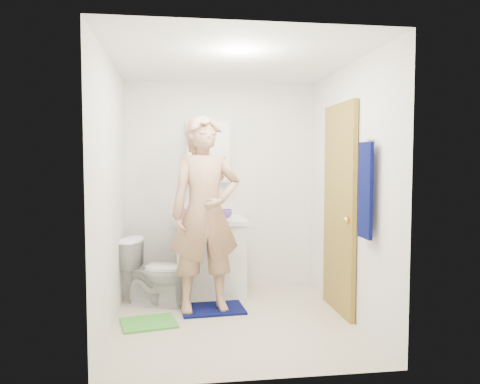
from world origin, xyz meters
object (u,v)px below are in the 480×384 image
(toilet, at_px, (156,271))
(toothbrush_cup, at_px, (227,213))
(vanity_cabinet, at_px, (210,259))
(man, at_px, (205,214))
(soap_dispenser, at_px, (183,212))
(towel, at_px, (366,190))
(medicine_cabinet, at_px, (208,152))

(toilet, bearing_deg, toothbrush_cup, -46.79)
(vanity_cabinet, xyz_separation_m, man, (-0.09, -0.61, 0.58))
(vanity_cabinet, bearing_deg, man, -98.56)
(soap_dispenser, bearing_deg, towel, -44.59)
(medicine_cabinet, bearing_deg, toothbrush_cup, -32.16)
(soap_dispenser, bearing_deg, toothbrush_cup, 14.25)
(vanity_cabinet, bearing_deg, medicine_cabinet, 90.00)
(medicine_cabinet, distance_m, toothbrush_cup, 0.74)
(toilet, relative_size, soap_dispenser, 4.15)
(towel, height_order, toothbrush_cup, towel)
(toilet, height_order, soap_dispenser, soap_dispenser)
(toilet, distance_m, man, 0.85)
(toilet, bearing_deg, man, -106.16)
(medicine_cabinet, xyz_separation_m, soap_dispenser, (-0.30, -0.25, -0.67))
(vanity_cabinet, bearing_deg, toothbrush_cup, 26.94)
(medicine_cabinet, bearing_deg, toilet, -137.59)
(man, bearing_deg, toilet, 139.32)
(vanity_cabinet, relative_size, toilet, 1.15)
(toilet, xyz_separation_m, toothbrush_cup, (0.78, 0.41, 0.55))
(vanity_cabinet, relative_size, soap_dispenser, 4.75)
(medicine_cabinet, bearing_deg, towel, -55.39)
(medicine_cabinet, xyz_separation_m, toothbrush_cup, (0.20, -0.12, -0.70))
(soap_dispenser, bearing_deg, vanity_cabinet, 4.93)
(towel, distance_m, soap_dispenser, 2.10)
(towel, height_order, toilet, towel)
(vanity_cabinet, xyz_separation_m, toothbrush_cup, (0.20, 0.10, 0.50))
(toilet, distance_m, toothbrush_cup, 1.04)
(vanity_cabinet, relative_size, toothbrush_cup, 6.70)
(towel, bearing_deg, man, 145.53)
(medicine_cabinet, height_order, toothbrush_cup, medicine_cabinet)
(towel, bearing_deg, toilet, 146.26)
(soap_dispenser, xyz_separation_m, toothbrush_cup, (0.50, 0.13, -0.04))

